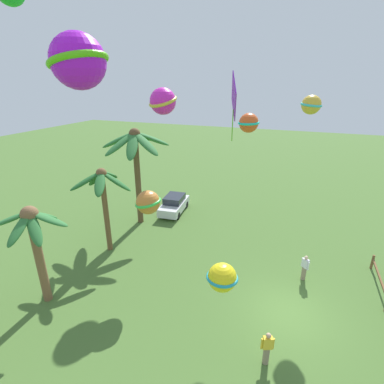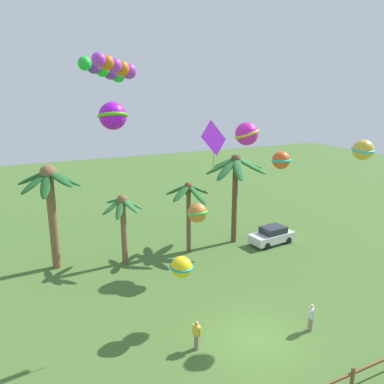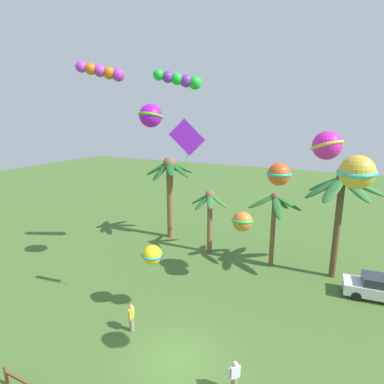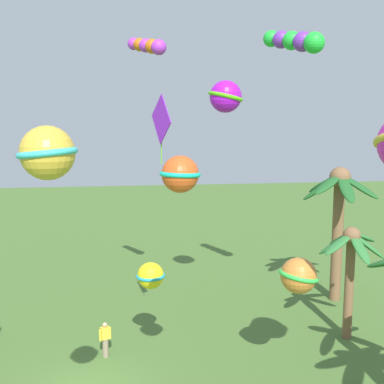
{
  "view_description": "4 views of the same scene",
  "coord_description": "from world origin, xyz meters",
  "px_view_note": "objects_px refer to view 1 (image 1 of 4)",
  "views": [
    {
      "loc": [
        -12.25,
        0.49,
        10.9
      ],
      "look_at": [
        0.02,
        5.16,
        5.82
      ],
      "focal_mm": 26.87,
      "sensor_mm": 36.0,
      "label": 1
    },
    {
      "loc": [
        -10.78,
        -14.2,
        12.67
      ],
      "look_at": [
        -1.37,
        4.87,
        7.06
      ],
      "focal_mm": 35.7,
      "sensor_mm": 36.0,
      "label": 2
    },
    {
      "loc": [
        6.39,
        -11.26,
        11.37
      ],
      "look_at": [
        -1.25,
        4.15,
        7.24
      ],
      "focal_mm": 29.56,
      "sensor_mm": 36.0,
      "label": 3
    },
    {
      "loc": [
        16.65,
        1.78,
        10.23
      ],
      "look_at": [
        -1.17,
        4.25,
        7.56
      ],
      "focal_mm": 44.19,
      "sensor_mm": 36.0,
      "label": 4
    }
  ],
  "objects_px": {
    "kite_ball_6": "(311,105)",
    "kite_ball_7": "(222,277)",
    "spectator_1": "(267,348)",
    "palm_tree_3": "(135,148)",
    "spectator_0": "(305,267)",
    "kite_ball_4": "(163,101)",
    "parked_car_0": "(174,204)",
    "kite_ball_0": "(249,123)",
    "kite_ball_5": "(148,202)",
    "palm_tree_2": "(103,188)",
    "kite_ball_1": "(78,61)",
    "kite_diamond_3": "(234,98)",
    "palm_tree_0": "(33,233)"
  },
  "relations": [
    {
      "from": "kite_ball_6",
      "to": "kite_ball_7",
      "type": "bearing_deg",
      "value": 165.53
    },
    {
      "from": "spectator_1",
      "to": "palm_tree_3",
      "type": "bearing_deg",
      "value": 50.54
    },
    {
      "from": "spectator_0",
      "to": "kite_ball_4",
      "type": "bearing_deg",
      "value": 77.92
    },
    {
      "from": "parked_car_0",
      "to": "kite_ball_0",
      "type": "bearing_deg",
      "value": -127.1
    },
    {
      "from": "parked_car_0",
      "to": "kite_ball_5",
      "type": "height_order",
      "value": "kite_ball_5"
    },
    {
      "from": "palm_tree_2",
      "to": "kite_ball_1",
      "type": "bearing_deg",
      "value": -142.26
    },
    {
      "from": "kite_ball_5",
      "to": "palm_tree_2",
      "type": "bearing_deg",
      "value": 72.67
    },
    {
      "from": "kite_ball_1",
      "to": "kite_ball_6",
      "type": "distance_m",
      "value": 13.7
    },
    {
      "from": "palm_tree_2",
      "to": "kite_ball_6",
      "type": "relative_size",
      "value": 3.64
    },
    {
      "from": "kite_ball_4",
      "to": "parked_car_0",
      "type": "bearing_deg",
      "value": 16.43
    },
    {
      "from": "kite_ball_0",
      "to": "kite_ball_5",
      "type": "xyz_separation_m",
      "value": [
        -3.07,
        4.73,
        -4.17
      ]
    },
    {
      "from": "palm_tree_2",
      "to": "kite_diamond_3",
      "type": "relative_size",
      "value": 2.25
    },
    {
      "from": "kite_ball_1",
      "to": "kite_ball_5",
      "type": "relative_size",
      "value": 1.08
    },
    {
      "from": "kite_diamond_3",
      "to": "spectator_1",
      "type": "bearing_deg",
      "value": -132.47
    },
    {
      "from": "kite_ball_0",
      "to": "kite_ball_5",
      "type": "relative_size",
      "value": 0.92
    },
    {
      "from": "kite_ball_7",
      "to": "palm_tree_0",
      "type": "bearing_deg",
      "value": 92.75
    },
    {
      "from": "kite_ball_0",
      "to": "kite_ball_5",
      "type": "height_order",
      "value": "kite_ball_0"
    },
    {
      "from": "kite_ball_5",
      "to": "kite_ball_4",
      "type": "bearing_deg",
      "value": 14.09
    },
    {
      "from": "parked_car_0",
      "to": "kite_ball_5",
      "type": "relative_size",
      "value": 2.31
    },
    {
      "from": "palm_tree_0",
      "to": "palm_tree_3",
      "type": "bearing_deg",
      "value": 0.23
    },
    {
      "from": "palm_tree_3",
      "to": "kite_ball_4",
      "type": "height_order",
      "value": "kite_ball_4"
    },
    {
      "from": "spectator_0",
      "to": "spectator_1",
      "type": "xyz_separation_m",
      "value": [
        -6.28,
        1.36,
        0.0
      ]
    },
    {
      "from": "palm_tree_0",
      "to": "spectator_0",
      "type": "distance_m",
      "value": 14.69
    },
    {
      "from": "palm_tree_2",
      "to": "kite_ball_0",
      "type": "relative_size",
      "value": 3.62
    },
    {
      "from": "palm_tree_0",
      "to": "kite_ball_6",
      "type": "relative_size",
      "value": 3.38
    },
    {
      "from": "kite_ball_4",
      "to": "kite_ball_6",
      "type": "distance_m",
      "value": 9.08
    },
    {
      "from": "palm_tree_3",
      "to": "parked_car_0",
      "type": "height_order",
      "value": "palm_tree_3"
    },
    {
      "from": "palm_tree_2",
      "to": "spectator_0",
      "type": "height_order",
      "value": "palm_tree_2"
    },
    {
      "from": "kite_ball_6",
      "to": "kite_ball_0",
      "type": "bearing_deg",
      "value": 134.89
    },
    {
      "from": "spectator_0",
      "to": "kite_ball_4",
      "type": "height_order",
      "value": "kite_ball_4"
    },
    {
      "from": "palm_tree_3",
      "to": "kite_ball_1",
      "type": "distance_m",
      "value": 13.92
    },
    {
      "from": "kite_ball_1",
      "to": "spectator_0",
      "type": "bearing_deg",
      "value": -39.91
    },
    {
      "from": "palm_tree_3",
      "to": "spectator_0",
      "type": "distance_m",
      "value": 14.18
    },
    {
      "from": "parked_car_0",
      "to": "kite_diamond_3",
      "type": "height_order",
      "value": "kite_diamond_3"
    },
    {
      "from": "parked_car_0",
      "to": "kite_ball_0",
      "type": "height_order",
      "value": "kite_ball_0"
    },
    {
      "from": "kite_ball_6",
      "to": "kite_ball_7",
      "type": "height_order",
      "value": "kite_ball_6"
    },
    {
      "from": "parked_car_0",
      "to": "kite_ball_7",
      "type": "height_order",
      "value": "kite_ball_7"
    },
    {
      "from": "palm_tree_0",
      "to": "kite_diamond_3",
      "type": "relative_size",
      "value": 2.09
    },
    {
      "from": "palm_tree_2",
      "to": "kite_ball_1",
      "type": "relative_size",
      "value": 3.09
    },
    {
      "from": "kite_ball_1",
      "to": "kite_ball_6",
      "type": "bearing_deg",
      "value": -27.32
    },
    {
      "from": "kite_ball_6",
      "to": "kite_ball_1",
      "type": "bearing_deg",
      "value": 152.68
    },
    {
      "from": "palm_tree_3",
      "to": "parked_car_0",
      "type": "relative_size",
      "value": 1.9
    },
    {
      "from": "spectator_0",
      "to": "spectator_1",
      "type": "height_order",
      "value": "same"
    },
    {
      "from": "kite_ball_5",
      "to": "spectator_0",
      "type": "bearing_deg",
      "value": -73.72
    },
    {
      "from": "kite_ball_5",
      "to": "kite_ball_7",
      "type": "relative_size",
      "value": 0.97
    },
    {
      "from": "palm_tree_0",
      "to": "kite_ball_1",
      "type": "bearing_deg",
      "value": -108.09
    },
    {
      "from": "kite_ball_7",
      "to": "kite_ball_4",
      "type": "bearing_deg",
      "value": 37.9
    },
    {
      "from": "parked_car_0",
      "to": "spectator_1",
      "type": "height_order",
      "value": "spectator_1"
    },
    {
      "from": "parked_car_0",
      "to": "kite_ball_0",
      "type": "xyz_separation_m",
      "value": [
        -5.29,
        -6.99,
        8.04
      ]
    },
    {
      "from": "kite_ball_0",
      "to": "parked_car_0",
      "type": "bearing_deg",
      "value": 52.9
    }
  ]
}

